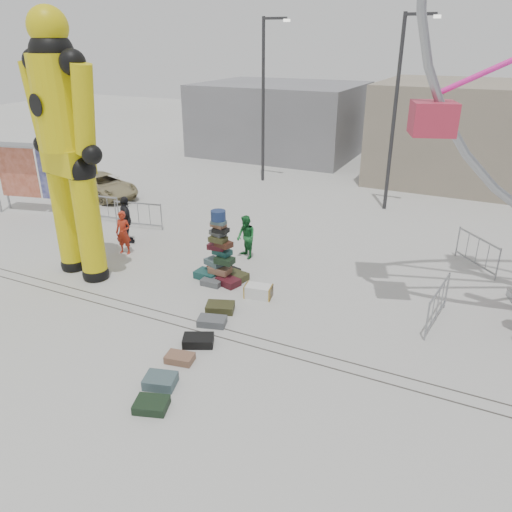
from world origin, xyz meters
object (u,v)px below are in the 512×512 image
at_px(barricade_dummy_a, 98,207).
at_px(pedestrian_green, 246,237).
at_px(suitcase_tower, 220,261).
at_px(steamer_trunk, 258,291).
at_px(barricade_wheel_front, 437,305).
at_px(pedestrian_red, 123,233).
at_px(barricade_wheel_back, 477,252).
at_px(barricade_dummy_c, 138,215).
at_px(banner_scaffold, 36,163).
at_px(parked_suv, 103,186).
at_px(lamp_post_left, 265,94).
at_px(pedestrian_black, 126,220).
at_px(barricade_dummy_b, 71,221).
at_px(lamp_post_right, 398,106).
at_px(crash_test_dummy, 65,141).

xyz_separation_m(barricade_dummy_a, pedestrian_green, (7.38, -0.80, 0.21)).
height_order(suitcase_tower, steamer_trunk, suitcase_tower).
height_order(barricade_wheel_front, pedestrian_red, pedestrian_red).
bearing_deg(barricade_wheel_front, suitcase_tower, 98.87).
relative_size(suitcase_tower, barricade_wheel_back, 1.16).
height_order(barricade_dummy_a, barricade_dummy_c, same).
relative_size(barricade_wheel_back, pedestrian_green, 1.31).
xyz_separation_m(barricade_dummy_c, barricade_wheel_back, (12.48, 1.86, 0.00)).
distance_m(banner_scaffold, parked_suv, 3.57).
bearing_deg(lamp_post_left, parked_suv, -133.23).
xyz_separation_m(pedestrian_black, parked_suv, (-4.83, 4.17, -0.34)).
height_order(barricade_dummy_b, barricade_wheel_back, same).
relative_size(suitcase_tower, pedestrian_green, 1.52).
relative_size(lamp_post_right, pedestrian_black, 4.49).
xyz_separation_m(barricade_dummy_b, pedestrian_black, (2.50, 0.28, 0.34)).
bearing_deg(pedestrian_green, barricade_wheel_back, 54.83).
bearing_deg(parked_suv, suitcase_tower, -102.72).
distance_m(barricade_wheel_back, pedestrian_red, 12.06).
xyz_separation_m(suitcase_tower, parked_suv, (-9.52, 5.38, -0.10)).
bearing_deg(barricade_dummy_b, banner_scaffold, 170.66).
relative_size(suitcase_tower, banner_scaffold, 0.56).
xyz_separation_m(lamp_post_left, barricade_dummy_b, (-3.37, -10.52, -3.93)).
relative_size(lamp_post_right, barricade_wheel_back, 4.00).
bearing_deg(barricade_dummy_c, pedestrian_green, -19.55).
bearing_deg(pedestrian_green, banner_scaffold, -147.28).
bearing_deg(suitcase_tower, barricade_wheel_front, 9.93).
height_order(suitcase_tower, parked_suv, suitcase_tower).
distance_m(barricade_dummy_b, barricade_dummy_c, 2.55).
height_order(suitcase_tower, banner_scaffold, banner_scaffold).
relative_size(barricade_dummy_b, pedestrian_green, 1.31).
bearing_deg(pedestrian_green, pedestrian_black, -136.73).
bearing_deg(barricade_wheel_back, lamp_post_right, 177.18).
distance_m(lamp_post_left, barricade_wheel_back, 13.63).
height_order(crash_test_dummy, pedestrian_red, crash_test_dummy).
height_order(lamp_post_left, pedestrian_red, lamp_post_left).
relative_size(banner_scaffold, pedestrian_red, 2.67).
distance_m(steamer_trunk, parked_suv, 12.60).
height_order(crash_test_dummy, pedestrian_black, crash_test_dummy).
height_order(lamp_post_left, barricade_dummy_c, lamp_post_left).
relative_size(suitcase_tower, barricade_dummy_a, 1.16).
bearing_deg(pedestrian_green, barricade_wheel_front, 20.88).
relative_size(lamp_post_right, suitcase_tower, 3.46).
xyz_separation_m(lamp_post_right, barricade_dummy_c, (-8.46, -6.83, -3.93)).
height_order(crash_test_dummy, banner_scaffold, crash_test_dummy).
distance_m(barricade_dummy_a, barricade_dummy_b, 1.76).
height_order(banner_scaffold, barricade_dummy_c, banner_scaffold).
distance_m(banner_scaffold, barricade_dummy_a, 3.26).
distance_m(suitcase_tower, barricade_dummy_b, 7.25).
bearing_deg(pedestrian_green, lamp_post_right, 102.01).
height_order(lamp_post_left, banner_scaffold, lamp_post_left).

